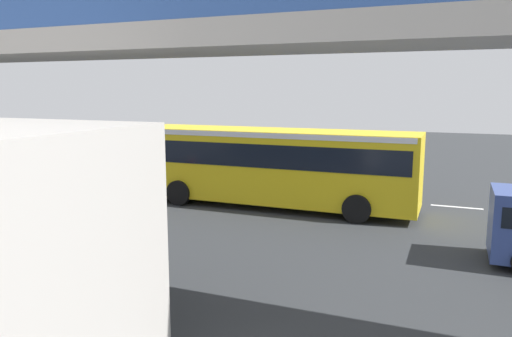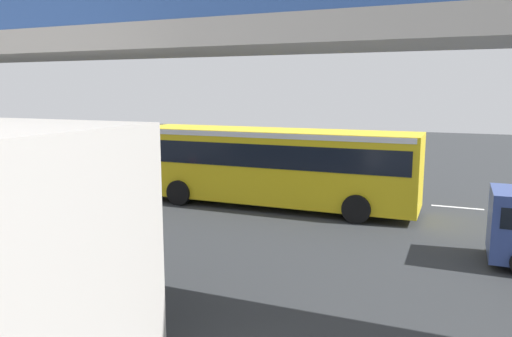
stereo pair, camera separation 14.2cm
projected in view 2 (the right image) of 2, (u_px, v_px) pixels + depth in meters
The scene contains 11 objects.
ground at pixel (298, 208), 19.94m from camera, with size 80.00×80.00×0.00m, color #2D3033.
city_bus at pixel (273, 161), 19.91m from camera, with size 11.54×2.85×3.15m.
bicycle_green at pixel (82, 201), 19.40m from camera, with size 1.77×0.44×0.96m.
bicycle_red at pixel (80, 217), 17.02m from camera, with size 1.77×0.44×0.96m.
bicycle_orange at pixel (96, 210), 17.96m from camera, with size 1.77×0.44×0.96m.
pedestrian at pixel (133, 193), 18.50m from camera, with size 0.38×0.38×1.79m.
lane_dash_leftmost at pixel (457, 207), 20.00m from camera, with size 2.00×0.20×0.01m, color silver.
lane_dash_left at pixel (359, 199), 21.52m from camera, with size 2.00×0.20×0.01m, color silver.
lane_dash_centre at pixel (274, 192), 23.03m from camera, with size 2.00×0.20×0.01m, color silver.
lane_dash_right at pixel (199, 185), 24.55m from camera, with size 2.00×0.20×0.01m, color silver.
pedestrian_overpass at pixel (166, 65), 10.50m from camera, with size 26.55×2.60×7.10m.
Camera 2 is at (-5.90, 18.60, 4.74)m, focal length 34.47 mm.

